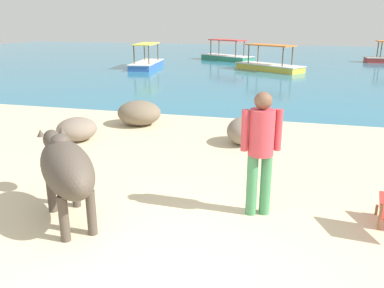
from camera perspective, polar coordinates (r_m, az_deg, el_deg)
water_surface at (r=25.09m, az=12.47°, el=11.35°), size 60.00×36.00×0.03m
cow at (r=5.08m, az=-17.73°, el=-3.21°), size 1.61×1.68×1.09m
person_standing at (r=5.01m, az=9.90°, el=-0.15°), size 0.49×0.32×1.62m
shore_rock_large at (r=9.68m, az=-7.62°, el=4.47°), size 1.06×0.96×0.59m
shore_rock_medium at (r=8.18m, az=7.53°, el=1.95°), size 0.82×0.99×0.55m
shore_rock_small at (r=8.68m, az=-16.27°, el=2.08°), size 1.09×1.11×0.49m
boat_green at (r=26.05m, az=5.05°, el=12.54°), size 3.72×2.95×1.29m
boat_yellow at (r=20.95m, az=11.08°, el=11.11°), size 3.69×3.00×1.29m
boat_blue at (r=21.92m, az=-6.54°, el=11.58°), size 1.61×3.79×1.29m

